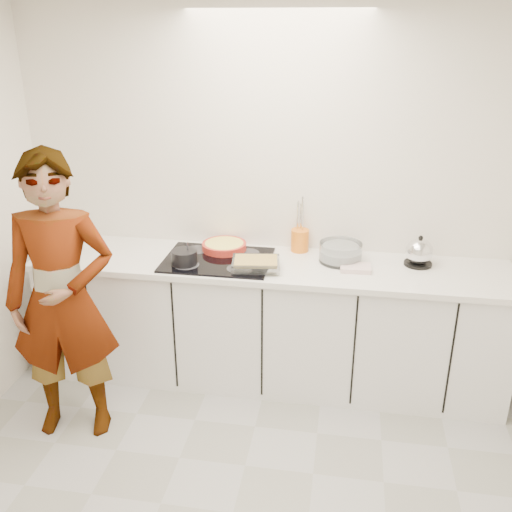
% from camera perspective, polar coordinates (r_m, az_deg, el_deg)
% --- Properties ---
extents(wall_back, '(3.60, 0.00, 2.60)m').
position_cam_1_polar(wall_back, '(4.02, 2.00, 6.20)').
color(wall_back, white).
rests_on(wall_back, ground).
extents(base_cabinets, '(3.20, 0.58, 0.87)m').
position_cam_1_polar(base_cabinets, '(4.06, 1.24, -6.88)').
color(base_cabinets, white).
rests_on(base_cabinets, floor).
extents(countertop, '(3.24, 0.64, 0.04)m').
position_cam_1_polar(countertop, '(3.86, 1.29, -0.97)').
color(countertop, white).
rests_on(countertop, base_cabinets).
extents(hob, '(0.72, 0.54, 0.01)m').
position_cam_1_polar(hob, '(3.89, -3.86, -0.38)').
color(hob, black).
rests_on(hob, countertop).
extents(tart_dish, '(0.33, 0.33, 0.05)m').
position_cam_1_polar(tart_dish, '(4.03, -3.20, 1.02)').
color(tart_dish, red).
rests_on(tart_dish, hob).
extents(saucepan, '(0.18, 0.18, 0.17)m').
position_cam_1_polar(saucepan, '(3.81, -7.19, -0.13)').
color(saucepan, black).
rests_on(saucepan, hob).
extents(baking_dish, '(0.34, 0.27, 0.06)m').
position_cam_1_polar(baking_dish, '(3.72, -0.01, -0.74)').
color(baking_dish, silver).
rests_on(baking_dish, hob).
extents(mixing_bowl, '(0.35, 0.35, 0.13)m').
position_cam_1_polar(mixing_bowl, '(3.89, 8.45, 0.29)').
color(mixing_bowl, silver).
rests_on(mixing_bowl, countertop).
extents(tea_towel, '(0.20, 0.15, 0.03)m').
position_cam_1_polar(tea_towel, '(3.79, 9.92, -1.17)').
color(tea_towel, white).
rests_on(tea_towel, countertop).
extents(kettle, '(0.24, 0.24, 0.21)m').
position_cam_1_polar(kettle, '(3.93, 15.99, 0.32)').
color(kettle, black).
rests_on(kettle, countertop).
extents(utensil_crock, '(0.17, 0.17, 0.16)m').
position_cam_1_polar(utensil_crock, '(4.04, 4.41, 1.58)').
color(utensil_crock, orange).
rests_on(utensil_crock, countertop).
extents(cook, '(0.72, 0.55, 1.79)m').
position_cam_1_polar(cook, '(3.56, -18.82, -4.20)').
color(cook, white).
rests_on(cook, floor).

